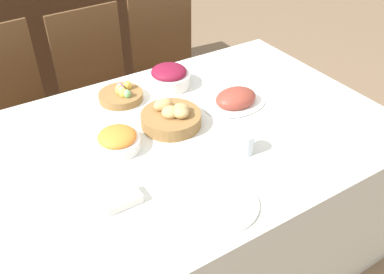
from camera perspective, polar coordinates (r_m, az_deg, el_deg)
The scene contains 17 objects.
ground_plane at distance 2.19m, azimuth -1.24°, elevation -15.78°, with size 12.00×12.00×0.00m, color #7F664C.
dining_table at distance 1.90m, azimuth -1.39°, elevation -8.83°, with size 1.75×1.15×0.76m.
chair_far_center at distance 2.48m, azimuth -12.57°, elevation 6.52°, with size 0.44×0.44×0.97m.
chair_far_right at distance 2.64m, azimuth -2.92°, elevation 9.40°, with size 0.43×0.43×0.97m.
chair_far_left at distance 2.40m, azimuth -23.60°, elevation 2.97°, with size 0.46×0.46×0.97m.
sideboard at distance 3.43m, azimuth -16.95°, elevation 13.12°, with size 1.28×0.44×0.89m.
bread_basket at distance 1.69m, azimuth -2.85°, elevation 2.81°, with size 0.25×0.25×0.10m.
egg_basket at distance 1.89m, azimuth -9.88°, elevation 5.85°, with size 0.20×0.20×0.08m.
ham_platter at distance 1.83m, azimuth 6.16°, elevation 5.28°, with size 0.30×0.21×0.08m.
beet_salad_bowl at distance 1.96m, azimuth -3.23°, elevation 8.46°, with size 0.20×0.20×0.11m.
carrot_bowl at distance 1.58m, azimuth -10.41°, elevation -0.44°, with size 0.18×0.18×0.08m.
dinner_plate at distance 1.35m, azimuth 3.94°, elevation -9.31°, with size 0.26×0.26×0.01m.
fork at distance 1.30m, azimuth -1.75°, elevation -11.98°, with size 0.01×0.17×0.00m.
knife at distance 1.43m, azimuth 9.04°, elevation -6.93°, with size 0.01×0.17×0.00m.
spoon at distance 1.44m, azimuth 9.96°, elevation -6.48°, with size 0.01×0.17×0.00m.
drinking_cup at distance 1.54m, azimuth 7.38°, elevation -0.90°, with size 0.07×0.07×0.08m.
butter_dish at distance 1.37m, azimuth -9.86°, elevation -8.58°, with size 0.12×0.08×0.03m.
Camera 1 is at (-0.66, -1.15, 1.74)m, focal length 38.00 mm.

